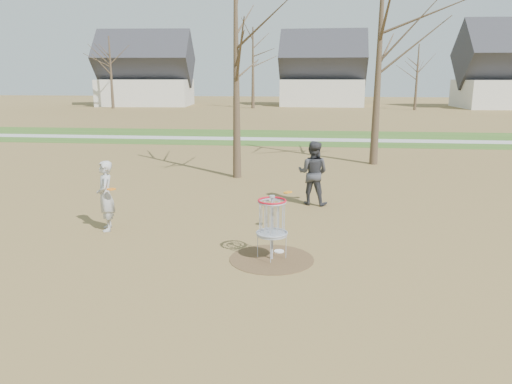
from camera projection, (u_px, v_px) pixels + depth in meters
The scene contains 11 objects.
ground at pixel (272, 259), 10.58m from camera, with size 160.00×160.00×0.00m, color brown.
green_band at pixel (299, 138), 30.89m from camera, with size 160.00×8.00×0.01m, color #2D5119.
footpath at pixel (298, 139), 29.92m from camera, with size 160.00×1.50×0.01m, color #9E9E99.
dirt_circle at pixel (272, 259), 10.57m from camera, with size 1.80×1.80×0.01m, color #47331E.
player_standing at pixel (106, 196), 12.37m from camera, with size 0.64×0.42×1.76m, color #ABABAB.
player_throwing at pixel (313, 173), 14.85m from camera, with size 0.93×0.72×1.91m, color #35353A.
disc_grounded at pixel (279, 251), 10.99m from camera, with size 0.22×0.22×0.02m, color white.
discs_in_play at pixel (204, 191), 12.09m from camera, with size 4.48×0.72×0.12m.
disc_golf_basket at pixel (272, 218), 10.36m from camera, with size 0.64×0.64×1.35m.
bare_trees at pixel (325, 57), 43.77m from camera, with size 52.62×44.98×9.00m.
houses_row at pixel (342, 77), 60.14m from camera, with size 56.51×10.01×7.26m.
Camera 1 is at (0.77, -9.94, 3.82)m, focal length 35.00 mm.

